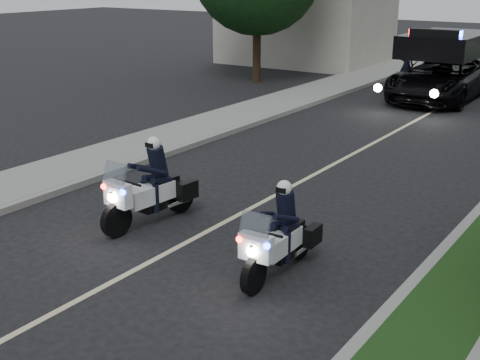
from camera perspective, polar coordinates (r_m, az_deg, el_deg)
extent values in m
plane|color=black|center=(10.04, -16.13, -11.25)|extent=(120.00, 120.00, 0.00)
cube|color=gray|center=(19.55, -1.57, 4.06)|extent=(0.20, 60.00, 0.15)
cube|color=gray|center=(20.20, -4.11, 4.48)|extent=(2.00, 60.00, 0.16)
cube|color=#BFB78C|center=(17.58, 9.38, 1.98)|extent=(0.12, 50.00, 0.01)
imported|color=black|center=(26.45, 17.11, 6.79)|extent=(2.83, 6.10, 2.96)
imported|color=black|center=(28.31, 14.32, 7.73)|extent=(0.57, 1.56, 0.81)
imported|color=black|center=(28.31, 14.32, 7.73)|extent=(0.64, 0.47, 1.65)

